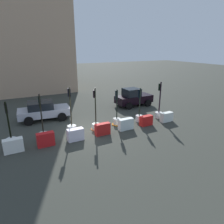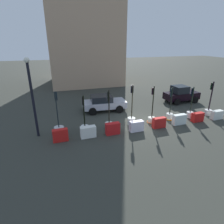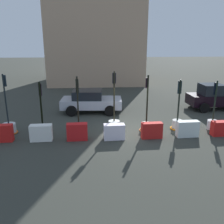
{
  "view_description": "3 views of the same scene",
  "coord_description": "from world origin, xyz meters",
  "px_view_note": "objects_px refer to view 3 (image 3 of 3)",
  "views": [
    {
      "loc": [
        -4.2,
        -13.1,
        5.95
      ],
      "look_at": [
        2.36,
        0.15,
        1.09
      ],
      "focal_mm": 32.08,
      "sensor_mm": 36.0,
      "label": 1
    },
    {
      "loc": [
        -6.62,
        -13.05,
        6.55
      ],
      "look_at": [
        -2.56,
        0.15,
        1.24
      ],
      "focal_mm": 29.98,
      "sensor_mm": 36.0,
      "label": 2
    },
    {
      "loc": [
        -1.97,
        -13.0,
        4.97
      ],
      "look_at": [
        -1.03,
        0.12,
        1.08
      ],
      "focal_mm": 39.47,
      "sensor_mm": 36.0,
      "label": 3
    }
  ],
  "objects_px": {
    "traffic_light_2": "(79,123)",
    "traffic_light_3": "(114,121)",
    "construction_barrier_0": "(2,133)",
    "traffic_light_5": "(177,120)",
    "traffic_light_6": "(213,120)",
    "construction_barrier_3": "(114,132)",
    "car_silver_hatchback": "(90,101)",
    "traffic_light_4": "(146,122)",
    "construction_barrier_1": "(41,133)",
    "car_black_sedan": "(214,97)",
    "traffic_light_1": "(43,124)",
    "construction_barrier_6": "(221,128)",
    "construction_barrier_5": "(187,129)",
    "traffic_light_0": "(9,125)",
    "construction_barrier_2": "(77,132)",
    "construction_barrier_4": "(152,130)"
  },
  "relations": [
    {
      "from": "construction_barrier_0",
      "to": "traffic_light_5",
      "type": "bearing_deg",
      "value": 7.04
    },
    {
      "from": "traffic_light_5",
      "to": "construction_barrier_3",
      "type": "xyz_separation_m",
      "value": [
        -3.74,
        -1.27,
        -0.1
      ]
    },
    {
      "from": "traffic_light_3",
      "to": "traffic_light_2",
      "type": "bearing_deg",
      "value": -175.66
    },
    {
      "from": "car_black_sedan",
      "to": "traffic_light_2",
      "type": "bearing_deg",
      "value": -156.54
    },
    {
      "from": "traffic_light_3",
      "to": "car_silver_hatchback",
      "type": "distance_m",
      "value": 4.13
    },
    {
      "from": "traffic_light_2",
      "to": "construction_barrier_0",
      "type": "xyz_separation_m",
      "value": [
        -3.78,
        -0.97,
        -0.09
      ]
    },
    {
      "from": "traffic_light_0",
      "to": "traffic_light_1",
      "type": "relative_size",
      "value": 1.13
    },
    {
      "from": "traffic_light_6",
      "to": "traffic_light_3",
      "type": "bearing_deg",
      "value": 178.61
    },
    {
      "from": "traffic_light_1",
      "to": "construction_barrier_4",
      "type": "relative_size",
      "value": 2.63
    },
    {
      "from": "construction_barrier_5",
      "to": "traffic_light_5",
      "type": "bearing_deg",
      "value": 97.72
    },
    {
      "from": "traffic_light_0",
      "to": "construction_barrier_1",
      "type": "xyz_separation_m",
      "value": [
        1.98,
        -1.18,
        -0.03
      ]
    },
    {
      "from": "construction_barrier_4",
      "to": "construction_barrier_6",
      "type": "bearing_deg",
      "value": 1.64
    },
    {
      "from": "traffic_light_1",
      "to": "construction_barrier_2",
      "type": "bearing_deg",
      "value": -26.68
    },
    {
      "from": "car_black_sedan",
      "to": "traffic_light_1",
      "type": "bearing_deg",
      "value": -159.85
    },
    {
      "from": "construction_barrier_6",
      "to": "car_silver_hatchback",
      "type": "bearing_deg",
      "value": 144.62
    },
    {
      "from": "traffic_light_6",
      "to": "traffic_light_0",
      "type": "bearing_deg",
      "value": 179.03
    },
    {
      "from": "traffic_light_2",
      "to": "construction_barrier_6",
      "type": "xyz_separation_m",
      "value": [
        7.64,
        -0.95,
        -0.14
      ]
    },
    {
      "from": "traffic_light_1",
      "to": "traffic_light_6",
      "type": "relative_size",
      "value": 1.02
    },
    {
      "from": "traffic_light_0",
      "to": "traffic_light_3",
      "type": "xyz_separation_m",
      "value": [
        5.79,
        -0.06,
        0.14
      ]
    },
    {
      "from": "construction_barrier_2",
      "to": "construction_barrier_4",
      "type": "xyz_separation_m",
      "value": [
        3.86,
        -0.03,
        -0.02
      ]
    },
    {
      "from": "traffic_light_4",
      "to": "car_black_sedan",
      "type": "height_order",
      "value": "traffic_light_4"
    },
    {
      "from": "traffic_light_4",
      "to": "construction_barrier_2",
      "type": "xyz_separation_m",
      "value": [
        -3.8,
        -1.07,
        -0.08
      ]
    },
    {
      "from": "construction_barrier_0",
      "to": "construction_barrier_5",
      "type": "xyz_separation_m",
      "value": [
        9.55,
        -0.02,
        -0.02
      ]
    },
    {
      "from": "construction_barrier_3",
      "to": "traffic_light_3",
      "type": "bearing_deg",
      "value": 85.7
    },
    {
      "from": "construction_barrier_1",
      "to": "construction_barrier_5",
      "type": "xyz_separation_m",
      "value": [
        7.62,
        -0.01,
        0.01
      ]
    },
    {
      "from": "traffic_light_3",
      "to": "traffic_light_6",
      "type": "relative_size",
      "value": 1.19
    },
    {
      "from": "traffic_light_2",
      "to": "traffic_light_3",
      "type": "relative_size",
      "value": 0.93
    },
    {
      "from": "traffic_light_2",
      "to": "traffic_light_3",
      "type": "bearing_deg",
      "value": 4.34
    },
    {
      "from": "traffic_light_0",
      "to": "traffic_light_2",
      "type": "bearing_deg",
      "value": -3.07
    },
    {
      "from": "traffic_light_3",
      "to": "construction_barrier_0",
      "type": "distance_m",
      "value": 5.85
    },
    {
      "from": "car_black_sedan",
      "to": "construction_barrier_4",
      "type": "bearing_deg",
      "value": -137.91
    },
    {
      "from": "construction_barrier_1",
      "to": "car_silver_hatchback",
      "type": "distance_m",
      "value": 5.59
    },
    {
      "from": "traffic_light_1",
      "to": "traffic_light_3",
      "type": "height_order",
      "value": "traffic_light_3"
    },
    {
      "from": "construction_barrier_1",
      "to": "car_silver_hatchback",
      "type": "relative_size",
      "value": 0.26
    },
    {
      "from": "traffic_light_0",
      "to": "construction_barrier_0",
      "type": "bearing_deg",
      "value": -87.85
    },
    {
      "from": "construction_barrier_2",
      "to": "car_silver_hatchback",
      "type": "distance_m",
      "value": 5.12
    },
    {
      "from": "construction_barrier_0",
      "to": "construction_barrier_5",
      "type": "bearing_deg",
      "value": -0.1
    },
    {
      "from": "construction_barrier_0",
      "to": "construction_barrier_1",
      "type": "height_order",
      "value": "construction_barrier_0"
    },
    {
      "from": "traffic_light_4",
      "to": "construction_barrier_3",
      "type": "distance_m",
      "value": 2.21
    },
    {
      "from": "traffic_light_2",
      "to": "traffic_light_4",
      "type": "distance_m",
      "value": 3.78
    },
    {
      "from": "traffic_light_4",
      "to": "car_black_sedan",
      "type": "relative_size",
      "value": 0.82
    },
    {
      "from": "construction_barrier_6",
      "to": "car_black_sedan",
      "type": "relative_size",
      "value": 0.27
    },
    {
      "from": "traffic_light_1",
      "to": "traffic_light_5",
      "type": "distance_m",
      "value": 7.55
    },
    {
      "from": "construction_barrier_1",
      "to": "construction_barrier_4",
      "type": "height_order",
      "value": "construction_barrier_4"
    },
    {
      "from": "construction_barrier_1",
      "to": "car_black_sedan",
      "type": "xyz_separation_m",
      "value": [
        11.5,
        5.16,
        0.47
      ]
    },
    {
      "from": "traffic_light_0",
      "to": "construction_barrier_4",
      "type": "relative_size",
      "value": 2.98
    },
    {
      "from": "traffic_light_1",
      "to": "traffic_light_4",
      "type": "bearing_deg",
      "value": 1.12
    },
    {
      "from": "traffic_light_0",
      "to": "traffic_light_1",
      "type": "height_order",
      "value": "traffic_light_0"
    },
    {
      "from": "traffic_light_4",
      "to": "traffic_light_6",
      "type": "xyz_separation_m",
      "value": [
        3.83,
        -0.04,
        0.05
      ]
    },
    {
      "from": "traffic_light_1",
      "to": "construction_barrier_6",
      "type": "xyz_separation_m",
      "value": [
        9.57,
        -0.89,
        -0.15
      ]
    }
  ]
}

